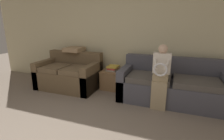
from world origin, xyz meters
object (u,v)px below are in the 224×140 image
book_stack (113,68)px  throw_pillow (74,49)px  couch_side (70,75)px  side_shelf (112,79)px  couch_main (171,86)px  child_left_seated (161,74)px

book_stack → throw_pillow: throw_pillow is taller
couch_side → side_shelf: (1.02, 0.31, -0.09)m
couch_main → child_left_seated: bearing=-118.2°
couch_side → couch_main: bearing=1.7°
child_left_seated → throw_pillow: 2.33m
child_left_seated → side_shelf: 1.40m
child_left_seated → book_stack: (-1.18, 0.62, -0.14)m
book_stack → throw_pillow: size_ratio=0.68×
side_shelf → book_stack: book_stack is taller
couch_main → child_left_seated: size_ratio=1.74×
side_shelf → book_stack: 0.28m
side_shelf → throw_pillow: (-1.04, 0.00, 0.68)m
child_left_seated → throw_pillow: child_left_seated is taller
couch_main → couch_side: size_ratio=1.43×
side_shelf → couch_side: bearing=-163.0°
couch_main → couch_side: couch_main is taller
couch_side → book_stack: (1.02, 0.31, 0.19)m
throw_pillow → child_left_seated: bearing=-15.6°
couch_side → child_left_seated: size_ratio=1.22×
couch_side → child_left_seated: child_left_seated is taller
book_stack → couch_main: bearing=-9.9°
side_shelf → throw_pillow: bearing=179.8°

